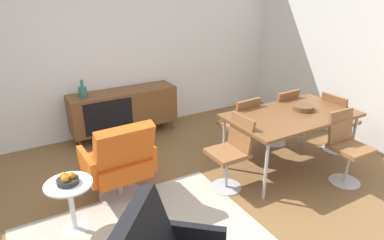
{
  "coord_description": "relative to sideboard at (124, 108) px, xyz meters",
  "views": [
    {
      "loc": [
        -1.28,
        -2.45,
        2.26
      ],
      "look_at": [
        0.43,
        0.5,
        0.85
      ],
      "focal_mm": 32.12,
      "sensor_mm": 36.0,
      "label": 1
    }
  ],
  "objects": [
    {
      "name": "wooden_bowl_on_table",
      "position": [
        1.67,
        -1.96,
        0.33
      ],
      "size": [
        0.26,
        0.26,
        0.06
      ],
      "primitive_type": "cylinder",
      "color": "brown",
      "rests_on": "dining_table"
    },
    {
      "name": "dining_table",
      "position": [
        1.46,
        -1.99,
        0.26
      ],
      "size": [
        1.6,
        0.9,
        0.74
      ],
      "color": "brown",
      "rests_on": "ground_plane"
    },
    {
      "name": "dining_chair_front_right",
      "position": [
        1.81,
        -2.55,
        0.03
      ],
      "size": [
        0.4,
        0.43,
        0.86
      ],
      "color": "brown",
      "rests_on": "ground_plane"
    },
    {
      "name": "dining_chair_near_window",
      "position": [
        0.57,
        -1.99,
        0.03
      ],
      "size": [
        0.43,
        0.4,
        0.86
      ],
      "color": "brown",
      "rests_on": "ground_plane"
    },
    {
      "name": "vase_cobalt",
      "position": [
        -0.57,
        0.0,
        0.36
      ],
      "size": [
        0.11,
        0.11,
        0.25
      ],
      "color": "#337266",
      "rests_on": "sideboard"
    },
    {
      "name": "dining_chair_back_right",
      "position": [
        1.81,
        -1.43,
        0.03
      ],
      "size": [
        0.41,
        0.43,
        0.86
      ],
      "color": "brown",
      "rests_on": "ground_plane"
    },
    {
      "name": "sideboard",
      "position": [
        0.0,
        0.0,
        0.0
      ],
      "size": [
        1.6,
        0.45,
        0.72
      ],
      "color": "brown",
      "rests_on": "ground_plane"
    },
    {
      "name": "ground_plane",
      "position": [
        -0.27,
        -2.3,
        -0.44
      ],
      "size": [
        8.32,
        8.32,
        0.0
      ],
      "primitive_type": "plane",
      "color": "brown"
    },
    {
      "name": "dining_chair_back_left",
      "position": [
        1.11,
        -1.43,
        0.03
      ],
      "size": [
        0.42,
        0.45,
        0.86
      ],
      "color": "brown",
      "rests_on": "ground_plane"
    },
    {
      "name": "side_table_round",
      "position": [
        -1.19,
        -1.85,
        -0.12
      ],
      "size": [
        0.44,
        0.44,
        0.52
      ],
      "color": "white",
      "rests_on": "ground_plane"
    },
    {
      "name": "wall_back",
      "position": [
        -0.27,
        0.3,
        0.96
      ],
      "size": [
        6.8,
        0.12,
        2.8
      ],
      "primitive_type": "cube",
      "color": "white",
      "rests_on": "ground_plane"
    },
    {
      "name": "dining_chair_far_end",
      "position": [
        2.34,
        -1.99,
        0.03
      ],
      "size": [
        0.44,
        0.41,
        0.86
      ],
      "color": "brown",
      "rests_on": "ground_plane"
    },
    {
      "name": "fruit_bowl",
      "position": [
        -1.19,
        -1.85,
        0.12
      ],
      "size": [
        0.2,
        0.2,
        0.11
      ],
      "color": "#262628",
      "rests_on": "side_table_round"
    },
    {
      "name": "lounge_chair_red",
      "position": [
        -0.61,
        -1.58,
        0.03
      ],
      "size": [
        0.74,
        0.67,
        0.95
      ],
      "color": "#D85919",
      "rests_on": "ground_plane"
    }
  ]
}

